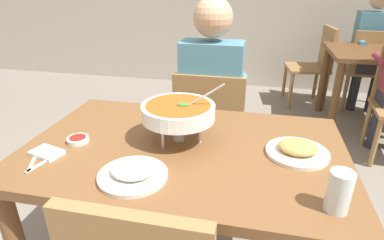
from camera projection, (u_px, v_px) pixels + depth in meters
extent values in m
cube|color=brown|center=(184.00, 150.00, 1.29)|extent=(1.29, 0.82, 0.04)
cylinder|color=brown|center=(104.00, 167.00, 1.88)|extent=(0.07, 0.07, 0.73)
cylinder|color=brown|center=(309.00, 194.00, 1.65)|extent=(0.07, 0.07, 0.73)
cube|color=olive|center=(212.00, 134.00, 2.13)|extent=(0.44, 0.44, 0.03)
cube|color=olive|center=(208.00, 113.00, 1.85)|extent=(0.42, 0.04, 0.45)
cylinder|color=olive|center=(241.00, 152.00, 2.36)|extent=(0.04, 0.04, 0.42)
cylinder|color=olive|center=(191.00, 147.00, 2.43)|extent=(0.04, 0.04, 0.42)
cylinder|color=olive|center=(236.00, 181.00, 2.02)|extent=(0.04, 0.04, 0.42)
cylinder|color=olive|center=(179.00, 174.00, 2.09)|extent=(0.04, 0.04, 0.42)
cylinder|color=#2D2D38|center=(226.00, 161.00, 2.22)|extent=(0.10, 0.10, 0.45)
cylinder|color=#2D2D38|center=(198.00, 158.00, 2.25)|extent=(0.10, 0.10, 0.45)
cube|color=#2D2D38|center=(212.00, 125.00, 2.08)|extent=(0.32, 0.32, 0.12)
cube|color=teal|center=(211.00, 84.00, 1.88)|extent=(0.36, 0.20, 0.50)
sphere|color=tan|center=(213.00, 17.00, 1.72)|extent=(0.22, 0.22, 0.22)
cylinder|color=teal|center=(240.00, 84.00, 2.05)|extent=(0.08, 0.28, 0.08)
cylinder|color=teal|center=(192.00, 80.00, 2.11)|extent=(0.08, 0.28, 0.08)
cylinder|color=silver|center=(200.00, 132.00, 1.29)|extent=(0.01, 0.01, 0.10)
cylinder|color=silver|center=(173.00, 121.00, 1.39)|extent=(0.01, 0.01, 0.10)
cylinder|color=silver|center=(163.00, 137.00, 1.25)|extent=(0.01, 0.01, 0.10)
torus|color=silver|center=(178.00, 119.00, 1.29)|extent=(0.21, 0.21, 0.01)
cylinder|color=#B2B2B7|center=(179.00, 136.00, 1.32)|extent=(0.05, 0.05, 0.04)
cone|color=orange|center=(179.00, 130.00, 1.31)|extent=(0.02, 0.02, 0.04)
cylinder|color=white|center=(178.00, 112.00, 1.28)|extent=(0.30, 0.30, 0.06)
cylinder|color=#B75119|center=(178.00, 106.00, 1.27)|extent=(0.26, 0.26, 0.01)
ellipsoid|color=#388433|center=(183.00, 104.00, 1.26)|extent=(0.05, 0.03, 0.01)
cylinder|color=silver|center=(201.00, 98.00, 1.25)|extent=(0.18, 0.01, 0.13)
cylinder|color=white|center=(133.00, 176.00, 1.08)|extent=(0.24, 0.24, 0.01)
ellipsoid|color=white|center=(132.00, 169.00, 1.07)|extent=(0.15, 0.13, 0.04)
cylinder|color=white|center=(297.00, 153.00, 1.22)|extent=(0.24, 0.24, 0.01)
ellipsoid|color=tan|center=(298.00, 147.00, 1.21)|extent=(0.15, 0.13, 0.04)
cylinder|color=white|center=(78.00, 140.00, 1.32)|extent=(0.09, 0.09, 0.02)
cylinder|color=maroon|center=(78.00, 138.00, 1.31)|extent=(0.07, 0.07, 0.01)
cube|color=white|center=(47.00, 153.00, 1.22)|extent=(0.14, 0.11, 0.02)
cube|color=silver|center=(34.00, 160.00, 1.18)|extent=(0.08, 0.16, 0.01)
cube|color=silver|center=(46.00, 161.00, 1.17)|extent=(0.06, 0.17, 0.01)
cylinder|color=silver|center=(339.00, 192.00, 0.91)|extent=(0.07, 0.07, 0.13)
cylinder|color=gold|center=(338.00, 197.00, 0.92)|extent=(0.06, 0.06, 0.08)
cylinder|color=brown|center=(335.00, 102.00, 2.87)|extent=(0.07, 0.07, 0.73)
cylinder|color=brown|center=(323.00, 80.00, 3.47)|extent=(0.07, 0.07, 0.73)
cylinder|color=olive|center=(375.00, 143.00, 2.48)|extent=(0.04, 0.04, 0.42)
cylinder|color=olive|center=(366.00, 124.00, 2.81)|extent=(0.04, 0.04, 0.42)
cube|color=olive|center=(364.00, 71.00, 3.56)|extent=(0.45, 0.45, 0.03)
cube|color=olive|center=(374.00, 53.00, 3.28)|extent=(0.42, 0.05, 0.45)
cylinder|color=olive|center=(373.00, 86.00, 3.78)|extent=(0.04, 0.04, 0.42)
cylinder|color=olive|center=(339.00, 84.00, 3.86)|extent=(0.04, 0.04, 0.42)
cylinder|color=olive|center=(382.00, 97.00, 3.44)|extent=(0.04, 0.04, 0.42)
cylinder|color=olive|center=(345.00, 94.00, 3.52)|extent=(0.04, 0.04, 0.42)
cube|color=olive|center=(306.00, 68.00, 3.67)|extent=(0.50, 0.50, 0.03)
cube|color=olive|center=(328.00, 47.00, 3.56)|extent=(0.10, 0.42, 0.45)
cylinder|color=olive|center=(284.00, 81.00, 3.95)|extent=(0.04, 0.04, 0.42)
cylinder|color=olive|center=(291.00, 91.00, 3.61)|extent=(0.04, 0.04, 0.42)
cylinder|color=olive|center=(315.00, 82.00, 3.92)|extent=(0.04, 0.04, 0.42)
cylinder|color=olive|center=(325.00, 92.00, 3.58)|extent=(0.04, 0.04, 0.42)
cylinder|color=#2D2D38|center=(376.00, 125.00, 2.76)|extent=(0.10, 0.10, 0.45)
cylinder|color=maroon|center=(381.00, 60.00, 2.62)|extent=(0.08, 0.28, 0.08)
cylinder|color=#2D2D38|center=(354.00, 91.00, 3.57)|extent=(0.10, 0.10, 0.45)
cylinder|color=#2D2D38|center=(373.00, 92.00, 3.53)|extent=(0.10, 0.10, 0.45)
cube|color=#2D2D38|center=(368.00, 66.00, 3.47)|extent=(0.32, 0.32, 0.12)
cube|color=teal|center=(373.00, 36.00, 3.41)|extent=(0.36, 0.20, 0.50)
cylinder|color=teal|center=(361.00, 43.00, 3.28)|extent=(0.08, 0.28, 0.08)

